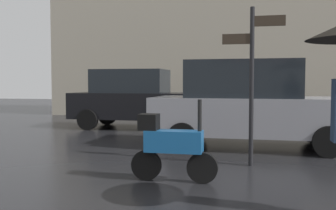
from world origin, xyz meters
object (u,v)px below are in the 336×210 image
object	(u,v)px
parked_scooter	(171,145)
street_signpost	(252,70)
parked_car_left	(135,99)
parked_car_right	(250,104)

from	to	relation	value
parked_scooter	street_signpost	world-z (taller)	street_signpost
parked_scooter	street_signpost	xyz separation A→B (m)	(1.16, 1.39, 1.15)
parked_car_left	parked_car_right	distance (m)	4.76
parked_scooter	parked_car_left	world-z (taller)	parked_car_left
street_signpost	parked_car_right	bearing A→B (deg)	91.65
parked_car_right	street_signpost	bearing A→B (deg)	-75.44
parked_scooter	street_signpost	distance (m)	2.15
parked_car_left	street_signpost	xyz separation A→B (m)	(3.75, -5.05, 0.74)
parked_scooter	street_signpost	size ratio (longest dim) A/B	0.47
parked_scooter	street_signpost	bearing A→B (deg)	41.72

